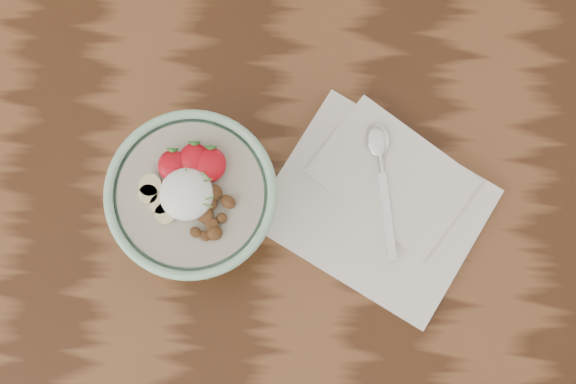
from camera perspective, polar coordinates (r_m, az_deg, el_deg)
name	(u,v)px	position (r cm, az deg, el deg)	size (l,w,h in cm)	color
table	(231,235)	(103.95, -4.05, -3.05)	(160.00, 90.00, 75.00)	#371C0D
breakfast_bowl	(194,199)	(89.12, -6.67, -0.51)	(18.49, 18.49, 12.64)	#92C4A4
napkin	(379,201)	(94.90, 6.52, -0.64)	(30.02, 28.23, 1.46)	silver
spoon	(380,159)	(94.64, 6.56, 2.36)	(4.32, 16.53, 0.86)	silver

